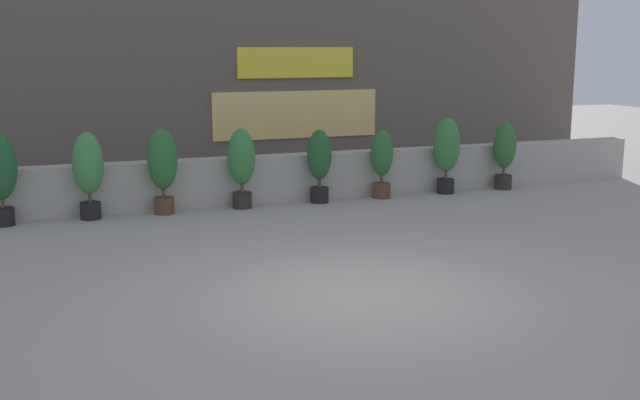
{
  "coord_description": "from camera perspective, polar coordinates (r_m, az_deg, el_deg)",
  "views": [
    {
      "loc": [
        -3.76,
        -8.61,
        3.03
      ],
      "look_at": [
        0.0,
        1.5,
        0.9
      ],
      "focal_mm": 44.57,
      "sensor_mm": 36.0,
      "label": 1
    }
  ],
  "objects": [
    {
      "name": "ground_plane",
      "position": [
        9.87,
        3.06,
        -6.72
      ],
      "size": [
        48.0,
        48.0,
        0.0
      ],
      "primitive_type": "plane",
      "color": "#A8A093"
    },
    {
      "name": "potted_plant_8",
      "position": [
        17.14,
        13.11,
        3.47
      ],
      "size": [
        0.48,
        0.48,
        1.43
      ],
      "color": "#2D2823",
      "rests_on": "ground"
    },
    {
      "name": "potted_plant_1",
      "position": [
        14.32,
        -21.99,
        1.94
      ],
      "size": [
        0.56,
        0.56,
        1.59
      ],
      "color": "black",
      "rests_on": "ground"
    },
    {
      "name": "planter_wall",
      "position": [
        15.31,
        -5.88,
        1.41
      ],
      "size": [
        18.0,
        0.4,
        0.9
      ],
      "primitive_type": "cube",
      "color": "#B2ADA3",
      "rests_on": "ground"
    },
    {
      "name": "potted_plant_2",
      "position": [
        14.35,
        -16.3,
        2.17
      ],
      "size": [
        0.53,
        0.53,
        1.53
      ],
      "color": "black",
      "rests_on": "ground"
    },
    {
      "name": "potted_plant_7",
      "position": [
        16.41,
        9.07,
        3.62
      ],
      "size": [
        0.54,
        0.54,
        1.56
      ],
      "color": "black",
      "rests_on": "ground"
    },
    {
      "name": "potted_plant_3",
      "position": [
        14.5,
        -11.23,
        2.53
      ],
      "size": [
        0.54,
        0.54,
        1.55
      ],
      "color": "brown",
      "rests_on": "ground"
    },
    {
      "name": "building_backdrop",
      "position": [
        18.99,
        -9.16,
        11.7
      ],
      "size": [
        20.0,
        2.08,
        6.5
      ],
      "color": "#60564C",
      "rests_on": "ground"
    },
    {
      "name": "potted_plant_5",
      "position": [
        15.27,
        -0.04,
        2.82
      ],
      "size": [
        0.47,
        0.47,
        1.42
      ],
      "color": "black",
      "rests_on": "ground"
    },
    {
      "name": "potted_plant_6",
      "position": [
        15.77,
        4.47,
        2.91
      ],
      "size": [
        0.45,
        0.45,
        1.36
      ],
      "color": "brown",
      "rests_on": "ground"
    },
    {
      "name": "potted_plant_4",
      "position": [
        14.8,
        -5.66,
        2.73
      ],
      "size": [
        0.51,
        0.51,
        1.5
      ],
      "color": "#2D2823",
      "rests_on": "ground"
    }
  ]
}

